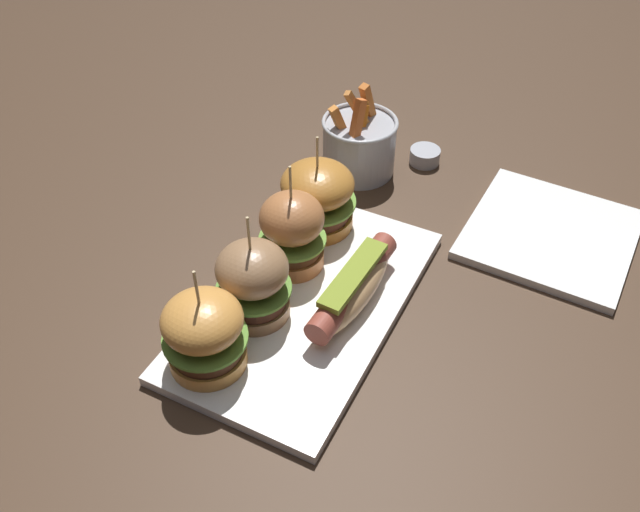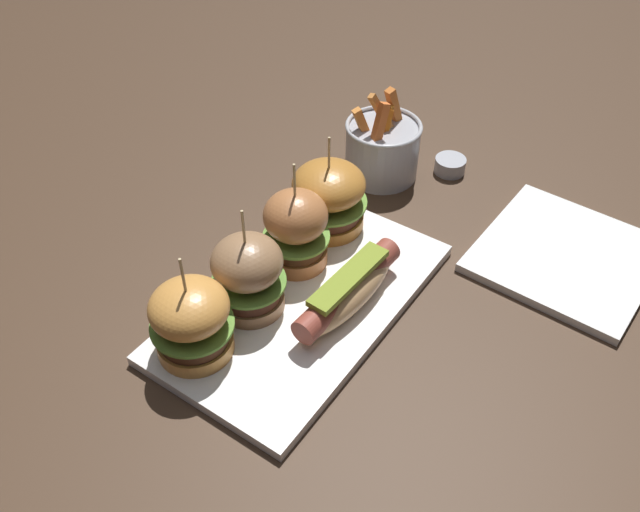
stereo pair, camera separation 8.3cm
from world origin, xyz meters
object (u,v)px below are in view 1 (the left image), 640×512
(platter_main, at_px, (306,303))
(slider_far_left, at_px, (204,333))
(hot_dog, at_px, (353,287))
(slider_center_right, at_px, (292,231))
(fries_bucket, at_px, (359,144))
(side_plate, at_px, (550,234))
(slider_center_left, at_px, (253,281))
(slider_far_right, at_px, (317,196))
(sauce_ramekin, at_px, (425,155))

(platter_main, bearing_deg, slider_far_left, 158.63)
(platter_main, distance_m, hot_dog, 0.06)
(slider_far_left, bearing_deg, platter_main, -21.37)
(hot_dog, xyz_separation_m, slider_far_left, (-0.15, 0.10, 0.02))
(platter_main, relative_size, slider_center_right, 2.50)
(slider_center_right, bearing_deg, fries_bucket, 4.28)
(side_plate, bearing_deg, slider_center_right, 127.27)
(slider_far_left, bearing_deg, fries_bucket, 1.41)
(hot_dog, xyz_separation_m, fries_bucket, (0.27, 0.11, 0.01))
(slider_center_left, xyz_separation_m, side_plate, (0.31, -0.28, -0.06))
(platter_main, bearing_deg, side_plate, -41.91)
(slider_far_right, relative_size, side_plate, 0.66)
(platter_main, xyz_separation_m, fries_bucket, (0.29, 0.06, 0.04))
(hot_dog, height_order, slider_center_right, slider_center_right)
(fries_bucket, bearing_deg, slider_center_left, -176.83)
(slider_far_right, relative_size, sauce_ramekin, 2.99)
(platter_main, relative_size, sauce_ramekin, 8.04)
(slider_center_right, bearing_deg, slider_center_left, -179.62)
(platter_main, bearing_deg, slider_center_left, 135.75)
(side_plate, bearing_deg, hot_dog, 142.81)
(slider_far_right, bearing_deg, fries_bucket, 3.97)
(slider_far_right, bearing_deg, hot_dog, -137.01)
(slider_far_left, relative_size, sauce_ramekin, 2.97)
(platter_main, bearing_deg, slider_far_right, 21.33)
(slider_far_left, distance_m, slider_center_right, 0.18)
(platter_main, xyz_separation_m, slider_far_left, (-0.13, 0.05, 0.05))
(slider_center_left, xyz_separation_m, fries_bucket, (0.34, 0.02, -0.02))
(slider_far_left, relative_size, slider_center_right, 0.93)
(platter_main, bearing_deg, hot_dog, -68.45)
(side_plate, bearing_deg, fries_bucket, 85.03)
(slider_center_right, height_order, side_plate, slider_center_right)
(hot_dog, bearing_deg, sauce_ramekin, 5.33)
(platter_main, distance_m, fries_bucket, 0.30)
(slider_far_left, relative_size, fries_bucket, 0.99)
(slider_center_right, height_order, fries_bucket, slider_center_right)
(slider_center_right, distance_m, sauce_ramekin, 0.32)
(sauce_ramekin, bearing_deg, hot_dog, -174.67)
(slider_far_left, bearing_deg, side_plate, -36.04)
(hot_dog, height_order, fries_bucket, fries_bucket)
(slider_far_left, bearing_deg, slider_center_right, -2.36)
(hot_dog, bearing_deg, slider_center_right, 73.31)
(sauce_ramekin, xyz_separation_m, side_plate, (-0.09, -0.22, -0.01))
(slider_far_right, bearing_deg, side_plate, -65.45)
(side_plate, bearing_deg, slider_far_left, 143.96)
(fries_bucket, bearing_deg, slider_far_left, -178.59)
(slider_center_right, height_order, sauce_ramekin, slider_center_right)
(slider_far_right, distance_m, sauce_ramekin, 0.24)
(slider_far_right, xyz_separation_m, side_plate, (0.13, -0.29, -0.06))
(slider_center_left, relative_size, slider_far_right, 1.04)
(platter_main, xyz_separation_m, hot_dog, (0.02, -0.05, 0.03))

